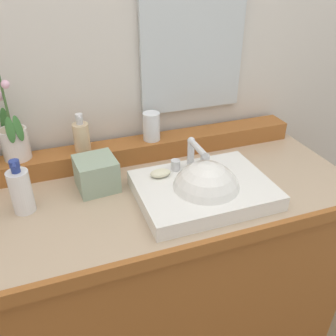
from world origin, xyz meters
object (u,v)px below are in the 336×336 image
at_px(soap_dispenser, 82,136).
at_px(tumbler_cup, 151,126).
at_px(tissue_box, 96,174).
at_px(sink_basin, 205,192).
at_px(lotion_bottle, 21,190).
at_px(soap_bar, 160,173).
at_px(potted_plant, 14,137).

relative_size(soap_dispenser, tumbler_cup, 1.30).
bearing_deg(tissue_box, sink_basin, -29.77).
bearing_deg(tumbler_cup, lotion_bottle, -156.92).
xyz_separation_m(soap_bar, tissue_box, (-0.20, 0.08, -0.01)).
distance_m(sink_basin, tissue_box, 0.37).
bearing_deg(potted_plant, soap_bar, -29.72).
distance_m(soap_bar, tissue_box, 0.22).
relative_size(soap_bar, potted_plant, 0.21).
height_order(sink_basin, tissue_box, sink_basin).
bearing_deg(soap_bar, tumbler_cup, 79.19).
bearing_deg(tissue_box, soap_dispenser, 97.05).
distance_m(potted_plant, lotion_bottle, 0.23).
distance_m(soap_dispenser, lotion_bottle, 0.30).
bearing_deg(potted_plant, tumbler_cup, -1.94).
bearing_deg(soap_bar, soap_dispenser, 132.82).
bearing_deg(tumbler_cup, potted_plant, 178.06).
height_order(soap_bar, lotion_bottle, lotion_bottle).
relative_size(soap_bar, tissue_box, 0.54).
distance_m(sink_basin, soap_dispenser, 0.48).
bearing_deg(sink_basin, tumbler_cup, 102.38).
relative_size(potted_plant, tumbler_cup, 3.05).
bearing_deg(potted_plant, tissue_box, -34.76).
distance_m(tumbler_cup, lotion_bottle, 0.52).
relative_size(tumbler_cup, tissue_box, 0.83).
bearing_deg(lotion_bottle, potted_plant, 91.70).
bearing_deg(soap_bar, sink_basin, -39.57).
bearing_deg(soap_bar, lotion_bottle, 175.91).
xyz_separation_m(soap_bar, potted_plant, (-0.44, 0.25, 0.09)).
relative_size(soap_bar, lotion_bottle, 0.40).
xyz_separation_m(soap_dispenser, tissue_box, (0.02, -0.15, -0.07)).
distance_m(potted_plant, soap_dispenser, 0.22).
distance_m(tumbler_cup, tissue_box, 0.29).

